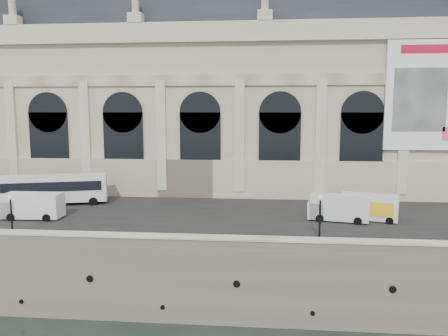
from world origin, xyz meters
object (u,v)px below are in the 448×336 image
object	(u,v)px
van_b	(30,206)
lamp_right	(320,222)
bus_left	(54,188)
van_c	(336,208)
lamp_left	(11,217)
box_truck	(365,207)

from	to	relation	value
van_b	lamp_right	xyz separation A→B (m)	(28.77, -7.17, 0.83)
bus_left	van_c	size ratio (longest dim) A/B	1.97
lamp_left	box_truck	bearing A→B (deg)	15.98
bus_left	lamp_right	size ratio (longest dim) A/B	2.80
bus_left	van_b	world-z (taller)	bus_left
bus_left	lamp_left	size ratio (longest dim) A/B	3.25
van_b	box_truck	world-z (taller)	box_truck
box_truck	lamp_left	distance (m)	33.98
lamp_right	lamp_left	bearing A→B (deg)	178.88
van_b	lamp_left	bearing A→B (deg)	-73.31
bus_left	van_c	distance (m)	32.57
lamp_left	van_c	bearing A→B (deg)	16.33
box_truck	bus_left	bearing A→B (deg)	173.60
bus_left	van_c	xyz separation A→B (m)	(32.23, -4.67, -0.66)
bus_left	van_b	size ratio (longest dim) A/B	2.03
box_truck	lamp_left	bearing A→B (deg)	-164.02
van_b	lamp_left	size ratio (longest dim) A/B	1.60
van_b	van_c	bearing A→B (deg)	3.64
bus_left	van_b	distance (m)	6.74
bus_left	box_truck	bearing A→B (deg)	-6.40
van_b	lamp_left	distance (m)	6.96
van_c	box_truck	world-z (taller)	box_truck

